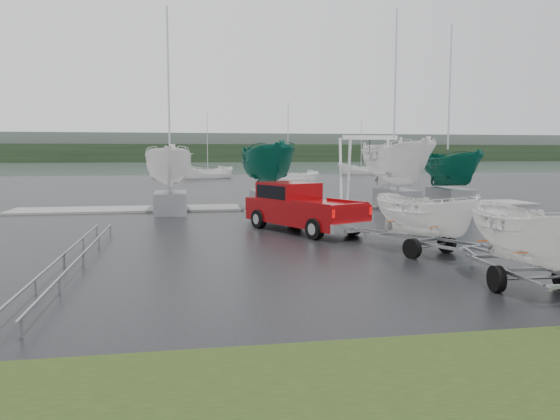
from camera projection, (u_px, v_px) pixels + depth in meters
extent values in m
plane|color=black|center=(363.00, 245.00, 18.54)|extent=(120.00, 120.00, 0.00)
plane|color=slate|center=(210.00, 167.00, 116.39)|extent=(300.00, 300.00, 0.00)
cube|color=gray|center=(289.00, 206.00, 31.26)|extent=(30.00, 3.00, 0.12)
cube|color=black|center=(199.00, 153.00, 184.57)|extent=(300.00, 8.00, 6.00)
cube|color=#4C5651|center=(198.00, 147.00, 192.19)|extent=(300.00, 6.00, 10.00)
cube|color=maroon|center=(304.00, 212.00, 21.58)|extent=(4.13, 5.91, 0.92)
cube|color=maroon|center=(289.00, 192.00, 22.33)|extent=(2.57, 2.78, 0.82)
cube|color=black|center=(289.00, 191.00, 22.33)|extent=(2.49, 2.57, 0.53)
cube|color=silver|center=(353.00, 227.00, 19.29)|extent=(1.85, 0.99, 0.34)
cylinder|color=black|center=(259.00, 219.00, 22.59)|extent=(0.59, 0.83, 0.78)
cylinder|color=black|center=(294.00, 216.00, 23.65)|extent=(0.59, 0.83, 0.78)
cylinder|color=black|center=(315.00, 229.00, 19.60)|extent=(0.59, 0.83, 0.78)
cylinder|color=black|center=(353.00, 225.00, 20.66)|extent=(0.59, 0.83, 0.78)
cube|color=gray|center=(413.00, 242.00, 16.38)|extent=(1.59, 3.30, 0.08)
cube|color=gray|center=(436.00, 239.00, 17.01)|extent=(1.59, 3.30, 0.08)
cylinder|color=gray|center=(430.00, 246.00, 16.55)|extent=(1.48, 0.75, 0.08)
cylinder|color=black|center=(412.00, 249.00, 16.09)|extent=(0.42, 0.62, 0.60)
cylinder|color=black|center=(447.00, 243.00, 17.01)|extent=(0.42, 0.62, 0.60)
imported|color=white|center=(427.00, 177.00, 16.50)|extent=(1.91, 1.93, 3.79)
cube|color=#DE4D07|center=(405.00, 220.00, 17.29)|extent=(1.42, 0.69, 0.03)
cube|color=#DE4D07|center=(447.00, 225.00, 15.99)|extent=(1.42, 0.69, 0.03)
cube|color=gray|center=(503.00, 270.00, 12.45)|extent=(0.31, 3.60, 0.08)
cube|color=gray|center=(548.00, 269.00, 12.57)|extent=(0.31, 3.60, 0.08)
cylinder|color=gray|center=(530.00, 278.00, 12.33)|extent=(1.60, 0.18, 0.08)
cylinder|color=black|center=(497.00, 279.00, 12.24)|extent=(0.22, 0.61, 0.60)
imported|color=white|center=(530.00, 181.00, 12.30)|extent=(1.59, 1.63, 3.98)
cube|color=#DE4D07|center=(508.00, 240.00, 13.24)|extent=(1.55, 0.14, 0.03)
cube|color=#DE4D07|center=(548.00, 252.00, 11.66)|extent=(1.55, 0.14, 0.03)
cylinder|color=silver|center=(349.00, 173.00, 30.86)|extent=(0.16, 0.58, 3.99)
cylinder|color=silver|center=(341.00, 172.00, 32.43)|extent=(0.16, 0.58, 3.99)
cylinder|color=silver|center=(399.00, 172.00, 31.39)|extent=(0.16, 0.58, 3.99)
cylinder|color=silver|center=(388.00, 171.00, 32.96)|extent=(0.16, 0.58, 3.99)
cube|color=silver|center=(370.00, 138.00, 31.70)|extent=(3.30, 0.25, 0.25)
cube|color=gray|center=(171.00, 203.00, 28.07)|extent=(1.60, 3.20, 1.10)
imported|color=white|center=(169.00, 131.00, 27.69)|extent=(2.35, 2.41, 6.25)
cylinder|color=#B2B2B7|center=(168.00, 76.00, 27.89)|extent=(0.10, 0.10, 7.00)
cube|color=gray|center=(268.00, 201.00, 29.18)|extent=(1.60, 3.20, 1.10)
imported|color=#0C5946|center=(268.00, 127.00, 28.77)|extent=(2.53, 2.60, 6.74)
cube|color=gray|center=(396.00, 199.00, 30.26)|extent=(1.60, 3.20, 1.10)
imported|color=white|center=(398.00, 123.00, 29.82)|extent=(2.74, 2.82, 7.29)
cylinder|color=#B2B2B7|center=(395.00, 74.00, 30.03)|extent=(0.10, 0.10, 7.00)
cube|color=gray|center=(450.00, 198.00, 31.16)|extent=(1.60, 3.20, 1.10)
imported|color=#0C5946|center=(452.00, 138.00, 30.80)|extent=(2.15, 2.21, 5.71)
cylinder|color=#B2B2B7|center=(450.00, 88.00, 30.99)|extent=(0.10, 0.10, 7.00)
cylinder|color=gray|center=(99.00, 237.00, 17.93)|extent=(0.06, 6.50, 0.06)
cylinder|color=gray|center=(83.00, 238.00, 17.84)|extent=(0.06, 6.50, 0.06)
cylinder|color=gray|center=(59.00, 278.00, 12.05)|extent=(0.06, 6.50, 0.06)
cylinder|color=gray|center=(35.00, 279.00, 11.97)|extent=(0.06, 6.50, 0.06)
imported|color=white|center=(208.00, 178.00, 66.88)|extent=(3.16, 3.12, 6.66)
cylinder|color=#B2B2B7|center=(207.00, 146.00, 66.46)|extent=(0.08, 0.08, 8.00)
imported|color=white|center=(288.00, 184.00, 53.96)|extent=(3.39, 3.36, 6.43)
cylinder|color=#B2B2B7|center=(288.00, 144.00, 53.55)|extent=(0.08, 0.08, 8.00)
imported|color=white|center=(361.00, 174.00, 79.06)|extent=(2.95, 2.89, 6.78)
cylinder|color=#B2B2B7|center=(361.00, 147.00, 78.64)|extent=(0.08, 0.08, 8.00)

